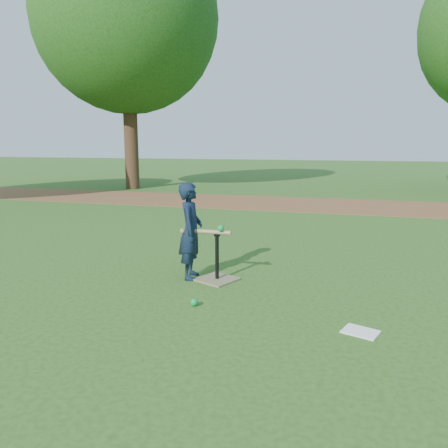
# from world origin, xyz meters

# --- Properties ---
(ground) EXTENTS (80.00, 80.00, 0.00)m
(ground) POSITION_xyz_m (0.00, 0.00, 0.00)
(ground) COLOR #285116
(ground) RESTS_ON ground
(dirt_strip) EXTENTS (24.00, 3.00, 0.01)m
(dirt_strip) POSITION_xyz_m (0.00, 7.50, 0.01)
(dirt_strip) COLOR brown
(dirt_strip) RESTS_ON ground
(child) EXTENTS (0.36, 0.48, 1.19)m
(child) POSITION_xyz_m (-0.06, 0.39, 0.60)
(child) COLOR #101C31
(child) RESTS_ON ground
(wiffle_ball_ground) EXTENTS (0.08, 0.08, 0.08)m
(wiffle_ball_ground) POSITION_xyz_m (0.31, -0.52, 0.04)
(wiffle_ball_ground) COLOR #0D993E
(wiffle_ball_ground) RESTS_ON ground
(clipboard) EXTENTS (0.36, 0.32, 0.01)m
(clipboard) POSITION_xyz_m (1.96, -0.70, 0.01)
(clipboard) COLOR white
(clipboard) RESTS_ON ground
(batting_tee) EXTENTS (0.57, 0.57, 0.61)m
(batting_tee) POSITION_xyz_m (0.28, 0.37, 0.11)
(batting_tee) COLOR #7E7450
(batting_tee) RESTS_ON ground
(swing_action) EXTENTS (0.63, 0.10, 0.13)m
(swing_action) POSITION_xyz_m (0.17, 0.34, 0.62)
(swing_action) COLOR tan
(swing_action) RESTS_ON ground
(tree_left) EXTENTS (6.40, 6.40, 9.08)m
(tree_left) POSITION_xyz_m (-6.00, 10.00, 5.87)
(tree_left) COLOR #382316
(tree_left) RESTS_ON ground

